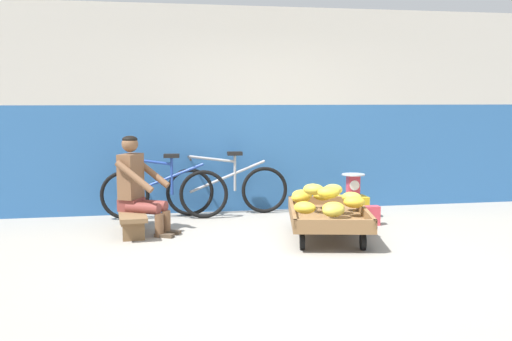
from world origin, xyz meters
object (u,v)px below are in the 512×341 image
(plastic_crate, at_px, (353,207))
(weighing_scale, at_px, (353,185))
(bicycle_far_left, at_px, (227,189))
(vendor_seated, at_px, (138,185))
(banana_cart, at_px, (328,217))
(low_bench, at_px, (132,216))
(shopping_bag, at_px, (372,216))
(bicycle_near_left, at_px, (164,192))

(plastic_crate, xyz_separation_m, weighing_scale, (0.00, -0.00, 0.30))
(bicycle_far_left, bearing_deg, vendor_seated, -141.21)
(vendor_seated, xyz_separation_m, plastic_crate, (2.74, 0.35, -0.42))
(banana_cart, xyz_separation_m, low_bench, (-2.18, 0.67, -0.04))
(banana_cart, height_order, weighing_scale, weighing_scale)
(low_bench, relative_size, bicycle_far_left, 0.67)
(weighing_scale, xyz_separation_m, shopping_bag, (0.10, -0.41, -0.33))
(vendor_seated, height_order, bicycle_near_left, vendor_seated)
(low_bench, bearing_deg, plastic_crate, 6.23)
(bicycle_near_left, bearing_deg, shopping_bag, -18.40)
(banana_cart, height_order, plastic_crate, banana_cart)
(plastic_crate, height_order, shopping_bag, plastic_crate)
(bicycle_near_left, bearing_deg, banana_cart, -38.31)
(vendor_seated, height_order, plastic_crate, vendor_seated)
(bicycle_near_left, height_order, shopping_bag, bicycle_near_left)
(shopping_bag, bearing_deg, banana_cart, -142.81)
(bicycle_near_left, xyz_separation_m, shopping_bag, (2.53, -0.84, -0.23))
(low_bench, height_order, vendor_seated, vendor_seated)
(banana_cart, relative_size, bicycle_far_left, 0.95)
(weighing_scale, bearing_deg, shopping_bag, -75.93)
(weighing_scale, bearing_deg, bicycle_near_left, 169.97)
(low_bench, distance_m, bicycle_near_left, 0.85)
(shopping_bag, bearing_deg, vendor_seated, 178.71)
(plastic_crate, relative_size, bicycle_far_left, 0.22)
(low_bench, relative_size, vendor_seated, 0.98)
(vendor_seated, distance_m, bicycle_near_left, 0.87)
(bicycle_near_left, relative_size, shopping_bag, 6.90)
(weighing_scale, xyz_separation_m, bicycle_far_left, (-1.57, 0.59, -0.10))
(weighing_scale, bearing_deg, banana_cart, -123.33)
(bicycle_near_left, xyz_separation_m, bicycle_far_left, (0.85, 0.16, 0.00))
(vendor_seated, relative_size, bicycle_near_left, 0.69)
(banana_cart, distance_m, low_bench, 2.28)
(banana_cart, height_order, bicycle_far_left, bicycle_far_left)
(plastic_crate, bearing_deg, bicycle_far_left, 159.43)
(banana_cart, xyz_separation_m, bicycle_far_left, (-0.93, 1.57, 0.11))
(low_bench, distance_m, weighing_scale, 2.85)
(low_bench, distance_m, bicycle_far_left, 1.54)
(banana_cart, distance_m, bicycle_near_left, 2.27)
(low_bench, bearing_deg, vendor_seated, -27.99)
(low_bench, distance_m, shopping_bag, 2.93)
(plastic_crate, xyz_separation_m, bicycle_far_left, (-1.57, 0.59, 0.20))
(shopping_bag, bearing_deg, weighing_scale, 104.07)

